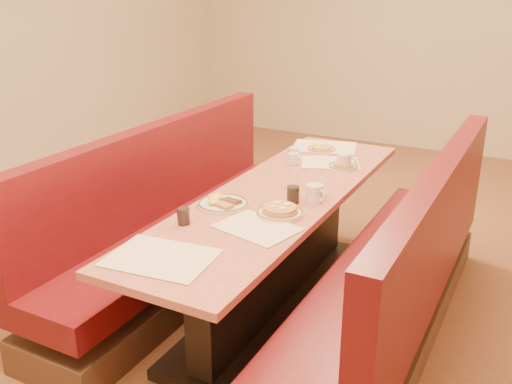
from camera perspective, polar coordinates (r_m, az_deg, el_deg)
The scene contains 18 objects.
ground at distance 3.62m, azimuth 2.09°, elevation -11.31°, with size 8.00×8.00×0.00m, color #9E6647.
diner_table at distance 3.44m, azimuth 2.17°, elevation -6.00°, with size 0.70×2.50×0.75m.
booth_left at distance 3.79m, azimuth -7.87°, elevation -3.82°, with size 0.55×2.50×1.05m.
booth_right at distance 3.24m, azimuth 14.05°, elevation -8.74°, with size 0.55×2.50×1.05m.
placemat_near_left at distance 2.57m, azimuth -9.49°, elevation -6.48°, with size 0.46×0.34×0.00m, color #FAE5C3.
placemat_near_right at distance 2.83m, azimuth 0.11°, elevation -3.57°, with size 0.38×0.29×0.00m, color #FAE5C3.
placemat_far_left at distance 4.23m, azimuth 6.85°, elevation 4.52°, with size 0.45×0.34×0.00m, color #FAE5C3.
placemat_far_right at distance 3.87m, azimuth 7.43°, elevation 2.95°, with size 0.38×0.28×0.00m, color #FAE5C3.
pancake_plate at distance 2.99m, azimuth 2.40°, elevation -1.95°, with size 0.25×0.25×0.06m.
eggs_plate at distance 3.11m, azimuth -3.39°, elevation -1.10°, with size 0.28×0.28×0.06m.
extra_plate_mid at distance 3.78m, azimuth 8.73°, elevation 2.62°, with size 0.20×0.20×0.04m.
extra_plate_far at distance 4.14m, azimuth 6.57°, elevation 4.32°, with size 0.20×0.20×0.04m.
coffee_mug_a at distance 3.17m, azimuth 5.91°, elevation -0.10°, with size 0.13×0.09×0.10m.
coffee_mug_b at distance 3.81m, azimuth 3.79°, elevation 3.35°, with size 0.10×0.07×0.08m.
coffee_mug_c at distance 3.76m, azimuth 8.83°, elevation 3.11°, with size 0.13×0.09×0.10m.
coffee_mug_d at distance 3.93m, azimuth 3.82°, elevation 3.92°, with size 0.10×0.07×0.08m.
soda_tumbler_near at distance 2.89m, azimuth -7.27°, elevation -2.41°, with size 0.06×0.06×0.09m.
soda_tumbler_mid at distance 3.14m, azimuth 3.73°, elevation -0.28°, with size 0.07×0.07×0.10m.
Camera 1 is at (1.32, -2.78, 1.91)m, focal length 40.00 mm.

